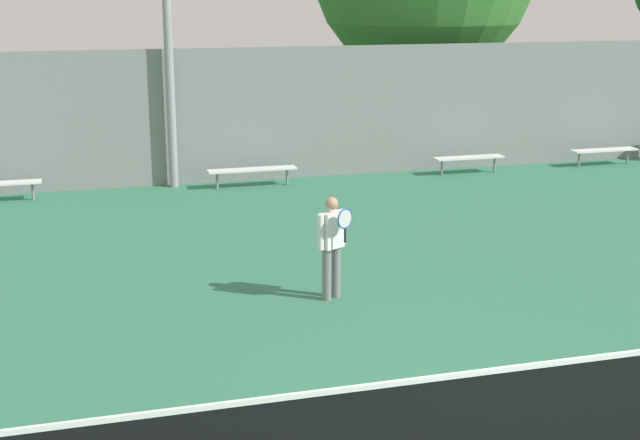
% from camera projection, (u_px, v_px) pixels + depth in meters
% --- Properties ---
extents(tennis_net, '(10.83, 0.09, 1.10)m').
position_uv_depth(tennis_net, '(521.00, 416.00, 8.63)').
color(tennis_net, black).
rests_on(tennis_net, ground_plane).
extents(tennis_player, '(0.53, 0.51, 1.58)m').
position_uv_depth(tennis_player, '(332.00, 242.00, 13.35)').
color(tennis_player, slate).
rests_on(tennis_player, ground_plane).
extents(bench_courtside_near, '(1.85, 0.40, 0.44)m').
position_uv_depth(bench_courtside_near, '(604.00, 151.00, 23.66)').
color(bench_courtside_near, white).
rests_on(bench_courtside_near, ground_plane).
extents(bench_courtside_far, '(2.12, 0.40, 0.44)m').
position_uv_depth(bench_courtside_far, '(252.00, 170.00, 21.11)').
color(bench_courtside_far, white).
rests_on(bench_courtside_far, ground_plane).
extents(bench_adjacent_court, '(1.83, 0.40, 0.44)m').
position_uv_depth(bench_adjacent_court, '(469.00, 158.00, 22.61)').
color(bench_adjacent_court, white).
rests_on(bench_adjacent_court, ground_plane).
extents(back_fence, '(30.13, 0.06, 3.22)m').
position_uv_depth(back_fence, '(239.00, 115.00, 21.51)').
color(back_fence, gray).
rests_on(back_fence, ground_plane).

